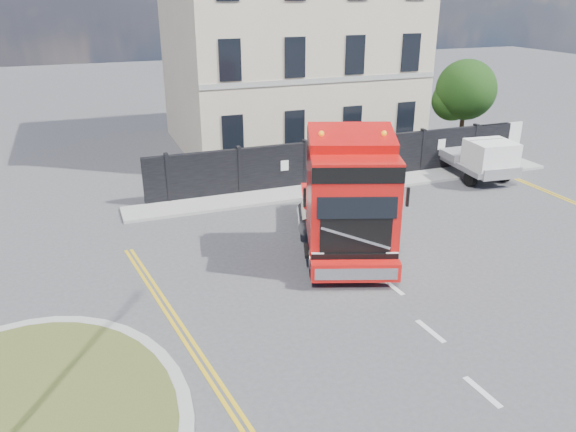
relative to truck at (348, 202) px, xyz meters
name	(u,v)px	position (x,y,z in m)	size (l,w,h in m)	color
ground	(294,298)	(-2.64, -2.06, -1.86)	(120.00, 120.00, 0.00)	#424244
traffic_island	(18,431)	(-9.64, -5.06, -1.78)	(6.80, 6.80, 0.17)	#999993
hoarding_fence	(357,159)	(3.91, 6.94, -0.86)	(18.80, 0.25, 2.00)	black
georgian_building	(287,38)	(3.36, 14.44, 3.91)	(12.30, 10.30, 12.80)	beige
tree	(463,92)	(11.74, 10.04, 1.19)	(3.20, 3.20, 4.80)	#382619
pavement_far	(354,186)	(3.36, 6.04, -1.80)	(20.00, 1.60, 0.12)	#999993
truck	(348,202)	(0.00, 0.00, 0.00)	(4.77, 7.39, 4.15)	black
flatbed_pickup	(481,158)	(9.17, 4.88, -0.80)	(2.33, 4.88, 1.96)	gray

